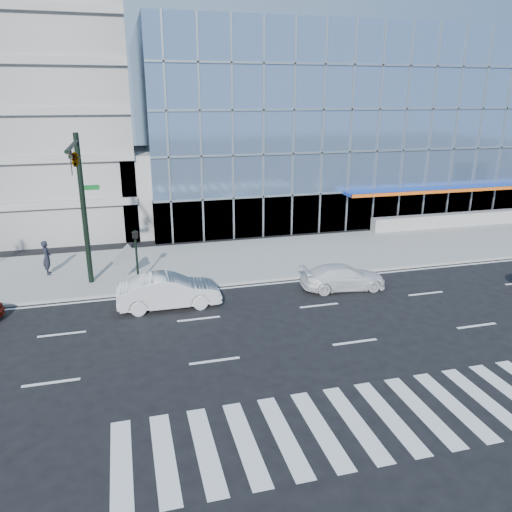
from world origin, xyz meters
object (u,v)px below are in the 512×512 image
at_px(ped_signal_post, 136,249).
at_px(tilted_panel, 127,260).
at_px(white_sedan, 169,291).
at_px(traffic_signal, 78,176).
at_px(pedestrian, 47,258).
at_px(white_suv, 343,277).

bearing_deg(ped_signal_post, tilted_panel, 106.91).
relative_size(white_sedan, tilted_panel, 3.83).
distance_m(traffic_signal, pedestrian, 6.53).
height_order(white_suv, white_sedan, white_sedan).
height_order(ped_signal_post, white_sedan, ped_signal_post).
xyz_separation_m(pedestrian, tilted_panel, (4.40, -1.35, -0.08)).
xyz_separation_m(ped_signal_post, white_suv, (10.58, -3.14, -1.48)).
relative_size(white_suv, pedestrian, 2.29).
bearing_deg(white_sedan, traffic_signal, 54.29).
distance_m(traffic_signal, white_suv, 14.46).
bearing_deg(white_sedan, white_suv, -89.86).
distance_m(ped_signal_post, white_sedan, 3.66).
bearing_deg(pedestrian, ped_signal_post, -129.16).
bearing_deg(white_suv, tilted_panel, 71.42).
relative_size(traffic_signal, white_sedan, 1.61).
distance_m(traffic_signal, ped_signal_post, 4.75).
distance_m(pedestrian, tilted_panel, 4.60).
xyz_separation_m(ped_signal_post, tilted_panel, (-0.51, 1.68, -1.08)).
height_order(ped_signal_post, pedestrian, ped_signal_post).
relative_size(white_sedan, pedestrian, 2.52).
distance_m(white_suv, pedestrian, 16.68).
distance_m(white_sedan, tilted_panel, 5.17).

